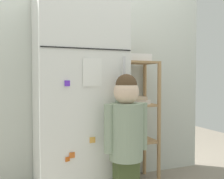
# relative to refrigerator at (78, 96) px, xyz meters

# --- Properties ---
(kitchen_wall_back) EXTENTS (2.56, 0.03, 2.24)m
(kitchen_wall_back) POSITION_rel_refrigerator_xyz_m (0.19, 0.34, 0.25)
(kitchen_wall_back) COLOR silver
(kitchen_wall_back) RESTS_ON ground
(refrigerator) EXTENTS (0.69, 0.65, 1.74)m
(refrigerator) POSITION_rel_refrigerator_xyz_m (0.00, 0.00, 0.00)
(refrigerator) COLOR white
(refrigerator) RESTS_ON ground
(child_standing) EXTENTS (0.34, 0.25, 1.04)m
(child_standing) POSITION_rel_refrigerator_xyz_m (0.25, -0.43, -0.24)
(child_standing) COLOR #47552E
(child_standing) RESTS_ON ground
(pantry_shelf_unit) EXTENTS (0.41, 0.32, 1.18)m
(pantry_shelf_unit) POSITION_rel_refrigerator_xyz_m (0.60, 0.15, -0.17)
(pantry_shelf_unit) COLOR tan
(pantry_shelf_unit) RESTS_ON ground
(fruit_bin) EXTENTS (0.24, 0.17, 0.08)m
(fruit_bin) POSITION_rel_refrigerator_xyz_m (0.63, 0.16, 0.34)
(fruit_bin) COLOR white
(fruit_bin) RESTS_ON pantry_shelf_unit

